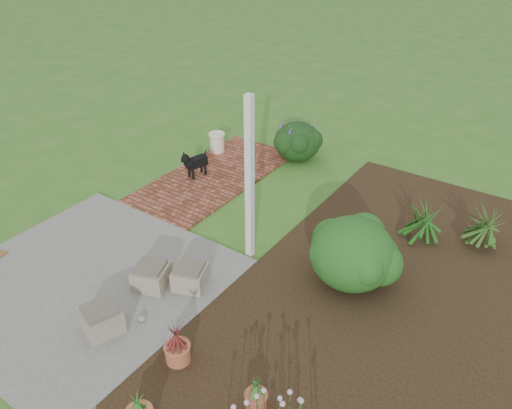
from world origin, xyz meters
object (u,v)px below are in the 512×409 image
Objects in this scene: cream_ceramic_urn at (217,143)px; evergreen_shrub at (353,252)px; stone_trough_near at (102,320)px; black_dog at (194,162)px.

evergreen_shrub is (4.13, -2.26, 0.28)m from cream_ceramic_urn.
evergreen_shrub is (2.09, 2.58, 0.33)m from stone_trough_near.
stone_trough_near is 0.38× the size of evergreen_shrub.
cream_ceramic_urn is (-2.04, 4.84, 0.05)m from stone_trough_near.
stone_trough_near is 4.08m from black_dog.
cream_ceramic_urn is at bearing 120.66° from black_dog.
black_dog is at bearing 163.34° from evergreen_shrub.
black_dog reaches higher than cream_ceramic_urn.
cream_ceramic_urn is at bearing 151.26° from evergreen_shrub.
black_dog is at bearing -72.62° from cream_ceramic_urn.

